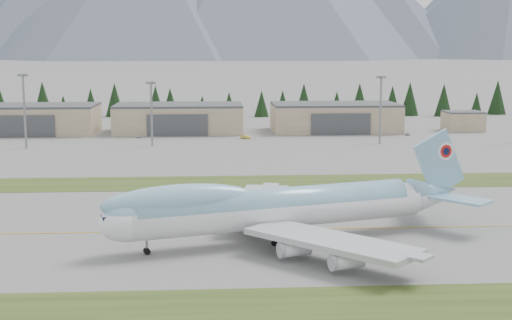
{
  "coord_description": "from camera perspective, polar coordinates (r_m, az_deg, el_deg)",
  "views": [
    {
      "loc": [
        -2.49,
        -122.05,
        31.75
      ],
      "look_at": [
        6.91,
        28.7,
        8.0
      ],
      "focal_mm": 50.0,
      "sensor_mm": 36.0,
      "label": 1
    }
  ],
  "objects": [
    {
      "name": "conifer_belt",
      "position": [
        335.16,
        -3.01,
        4.75
      ],
      "size": [
        279.24,
        16.4,
        16.8
      ],
      "color": "black",
      "rests_on": "ground"
    },
    {
      "name": "service_vehicle_a",
      "position": [
        259.19,
        -9.38,
        1.78
      ],
      "size": [
        1.28,
        3.1,
        1.05
      ],
      "primitive_type": "imported",
      "rotation": [
        0.0,
        0.0,
        -0.01
      ],
      "color": "silver",
      "rests_on": "ground"
    },
    {
      "name": "floodlight_masts",
      "position": [
        232.79,
        -4.49,
        4.91
      ],
      "size": [
        202.77,
        8.39,
        23.71
      ],
      "color": "gray",
      "rests_on": "ground"
    },
    {
      "name": "hangar_center",
      "position": [
        273.5,
        -6.18,
        3.35
      ],
      "size": [
        48.0,
        26.6,
        10.8
      ],
      "color": "gray",
      "rests_on": "ground"
    },
    {
      "name": "grass_strip_far",
      "position": [
        170.05,
        -2.67,
        -1.83
      ],
      "size": [
        400.0,
        18.0,
        0.08
      ],
      "primitive_type": "cube",
      "color": "#2A4117",
      "rests_on": "ground"
    },
    {
      "name": "taxiway_line_main",
      "position": [
        126.13,
        -2.33,
        -5.65
      ],
      "size": [
        400.0,
        0.4,
        0.02
      ],
      "primitive_type": "cube",
      "color": "gold",
      "rests_on": "ground"
    },
    {
      "name": "service_vehicle_b",
      "position": [
        252.74,
        -0.83,
        1.72
      ],
      "size": [
        4.02,
        3.3,
        1.29
      ],
      "primitive_type": "imported",
      "rotation": [
        0.0,
        0.0,
        0.99
      ],
      "color": "gold",
      "rests_on": "ground"
    },
    {
      "name": "grass_strip_near",
      "position": [
        89.88,
        -1.79,
        -11.75
      ],
      "size": [
        400.0,
        14.0,
        0.08
      ],
      "primitive_type": "cube",
      "color": "#2A4117",
      "rests_on": "ground"
    },
    {
      "name": "control_shed",
      "position": [
        288.46,
        16.23,
        3.02
      ],
      "size": [
        14.0,
        12.0,
        7.6
      ],
      "color": "gray",
      "rests_on": "ground"
    },
    {
      "name": "ground",
      "position": [
        126.13,
        -2.33,
        -5.65
      ],
      "size": [
        7000.0,
        7000.0,
        0.0
      ],
      "primitive_type": "plane",
      "color": "slate",
      "rests_on": "ground"
    },
    {
      "name": "hangar_left",
      "position": [
        281.43,
        -17.46,
        3.15
      ],
      "size": [
        48.0,
        26.6,
        10.8
      ],
      "color": "gray",
      "rests_on": "ground"
    },
    {
      "name": "hangar_right",
      "position": [
        277.31,
        6.32,
        3.43
      ],
      "size": [
        48.0,
        26.6,
        10.8
      ],
      "color": "gray",
      "rests_on": "ground"
    },
    {
      "name": "boeing_747_freighter",
      "position": [
        117.89,
        1.7,
        -3.78
      ],
      "size": [
        66.62,
        55.19,
        17.59
      ],
      "rotation": [
        0.0,
        0.0,
        0.3
      ],
      "color": "white",
      "rests_on": "ground"
    },
    {
      "name": "service_vehicle_c",
      "position": [
        269.14,
        12.04,
        1.96
      ],
      "size": [
        2.88,
        4.19,
        1.13
      ],
      "primitive_type": "imported",
      "rotation": [
        0.0,
        0.0,
        -0.37
      ],
      "color": "#B0B0B5",
      "rests_on": "ground"
    }
  ]
}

